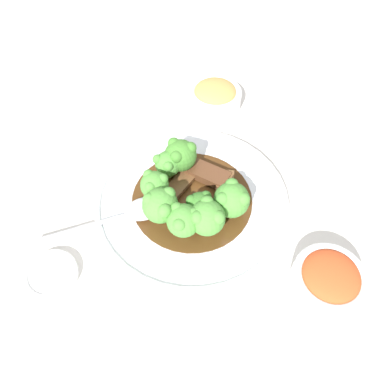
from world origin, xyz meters
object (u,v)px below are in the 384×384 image
(sauce_dish, at_px, (51,274))
(beef_strip_2, at_px, (224,190))
(beef_strip_0, at_px, (178,186))
(broccoli_floret_3, at_px, (155,185))
(broccoli_floret_6, at_px, (183,220))
(broccoli_floret_2, at_px, (232,199))
(side_bowl_appetizer, at_px, (215,96))
(broccoli_floret_5, at_px, (207,217))
(beef_strip_1, at_px, (208,174))
(side_bowl_kimchi, at_px, (328,280))
(broccoli_floret_1, at_px, (200,206))
(broccoli_floret_7, at_px, (166,165))
(serving_spoon, at_px, (133,212))
(main_plate, at_px, (192,201))
(broccoli_floret_4, at_px, (162,206))
(broccoli_floret_0, at_px, (180,155))

(sauce_dish, bearing_deg, beef_strip_2, -101.83)
(beef_strip_2, bearing_deg, beef_strip_0, 44.11)
(broccoli_floret_3, bearing_deg, broccoli_floret_6, 175.07)
(broccoli_floret_2, bearing_deg, side_bowl_appetizer, -37.01)
(broccoli_floret_2, height_order, broccoli_floret_5, broccoli_floret_5)
(beef_strip_1, bearing_deg, broccoli_floret_5, 137.25)
(side_bowl_kimchi, bearing_deg, broccoli_floret_1, 18.05)
(broccoli_floret_1, bearing_deg, beef_strip_0, -5.99)
(broccoli_floret_7, distance_m, sauce_dish, 0.24)
(broccoli_floret_7, bearing_deg, side_bowl_kimchi, -169.22)
(beef_strip_2, relative_size, broccoli_floret_3, 1.34)
(broccoli_floret_7, relative_size, serving_spoon, 0.25)
(side_bowl_appetizer, bearing_deg, serving_spoon, 113.23)
(beef_strip_2, height_order, sauce_dish, beef_strip_2)
(main_plate, height_order, beef_strip_0, beef_strip_0)
(broccoli_floret_3, bearing_deg, broccoli_floret_4, 157.42)
(main_plate, bearing_deg, broccoli_floret_1, 159.97)
(broccoli_floret_1, distance_m, broccoli_floret_2, 0.05)
(beef_strip_2, distance_m, serving_spoon, 0.15)
(broccoli_floret_3, xyz_separation_m, broccoli_floret_7, (0.02, -0.04, -0.00))
(broccoli_floret_0, relative_size, broccoli_floret_6, 1.00)
(broccoli_floret_1, bearing_deg, broccoli_floret_0, -21.77)
(broccoli_floret_1, height_order, sauce_dish, broccoli_floret_1)
(beef_strip_2, xyz_separation_m, side_bowl_appetizer, (0.18, -0.14, 0.00))
(beef_strip_1, relative_size, beef_strip_2, 1.05)
(beef_strip_2, xyz_separation_m, broccoli_floret_2, (-0.03, 0.02, 0.03))
(beef_strip_0, distance_m, broccoli_floret_2, 0.10)
(broccoli_floret_4, bearing_deg, broccoli_floret_5, -146.06)
(main_plate, distance_m, broccoli_floret_6, 0.08)
(broccoli_floret_6, relative_size, broccoli_floret_7, 1.18)
(beef_strip_2, relative_size, broccoli_floret_6, 1.25)
(beef_strip_0, relative_size, broccoli_floret_1, 1.34)
(beef_strip_0, height_order, broccoli_floret_7, broccoli_floret_7)
(side_bowl_kimchi, bearing_deg, broccoli_floret_5, 23.47)
(broccoli_floret_6, xyz_separation_m, side_bowl_kimchi, (-0.19, -0.10, -0.03))
(beef_strip_2, bearing_deg, sauce_dish, 78.17)
(broccoli_floret_2, bearing_deg, broccoli_floret_4, 58.28)
(beef_strip_1, height_order, broccoli_floret_0, broccoli_floret_0)
(broccoli_floret_1, distance_m, side_bowl_appetizer, 0.27)
(broccoli_floret_5, bearing_deg, side_bowl_appetizer, -44.59)
(main_plate, xyz_separation_m, broccoli_floret_4, (-0.00, 0.06, 0.05))
(main_plate, height_order, sauce_dish, main_plate)
(broccoli_floret_6, height_order, side_bowl_kimchi, broccoli_floret_6)
(beef_strip_0, bearing_deg, broccoli_floret_0, -46.51)
(beef_strip_1, relative_size, broccoli_floret_5, 1.24)
(side_bowl_kimchi, bearing_deg, beef_strip_1, 0.80)
(broccoli_floret_2, height_order, broccoli_floret_7, broccoli_floret_2)
(beef_strip_0, distance_m, broccoli_floret_1, 0.07)
(beef_strip_1, height_order, broccoli_floret_7, broccoli_floret_7)
(broccoli_floret_3, distance_m, broccoli_floret_7, 0.05)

